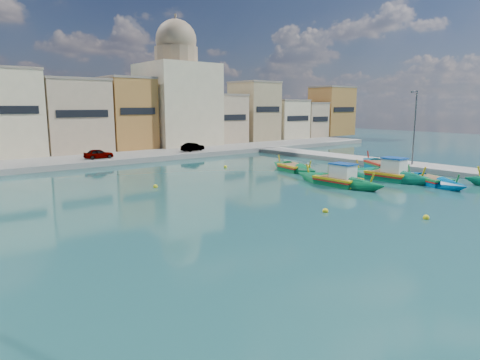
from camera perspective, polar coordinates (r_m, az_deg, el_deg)
name	(u,v)px	position (r m, az deg, el deg)	size (l,w,h in m)	color
ground	(359,203)	(30.06, 15.59, -3.01)	(160.00, 160.00, 0.00)	#164042
east_quay	(475,173)	(45.72, 28.80, 0.79)	(4.00, 70.00, 0.50)	gray
north_quay	(143,156)	(54.74, -12.83, 3.14)	(80.00, 8.00, 0.60)	gray
north_townhouses	(160,116)	(64.02, -10.56, 8.39)	(83.20, 7.87, 10.19)	tan
church_block	(177,93)	(66.24, -8.36, 11.45)	(10.00, 10.00, 19.10)	beige
quay_street_lamp	(414,127)	(47.40, 22.22, 6.54)	(1.18, 0.16, 8.00)	#595B60
parked_cars	(61,156)	(49.55, -22.74, 2.94)	(31.83, 2.44, 1.19)	#4C1919
luzzu_turquoise_cabin	(338,181)	(36.26, 12.92, -0.15)	(2.12, 9.10, 2.91)	#0A703C
luzzu_blue_cabin	(389,176)	(40.03, 19.21, 0.52)	(2.54, 8.92, 3.13)	#0B7553
luzzu_cyan_mid	(381,166)	(46.66, 18.33, 1.73)	(6.69, 9.06, 2.74)	#006496
luzzu_green	(294,169)	(43.33, 7.15, 1.51)	(3.37, 7.75, 2.37)	#0A6D39
luzzu_blue_south	(431,182)	(39.20, 24.11, -0.19)	(4.76, 8.05, 2.30)	#005C9A
mooring_buoys	(306,187)	(34.58, 8.75, -0.95)	(21.04, 24.29, 0.36)	#FDF31A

